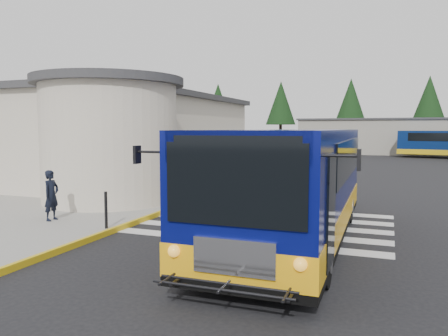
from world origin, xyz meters
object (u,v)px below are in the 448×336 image
(transit_bus, at_px, (293,188))
(bollard, at_px, (106,210))
(pedestrian_b, at_px, (121,183))
(far_bus_a, at_px, (448,143))
(pedestrian_a, at_px, (51,195))

(transit_bus, xyz_separation_m, bollard, (-5.14, -1.08, -0.74))
(pedestrian_b, height_order, far_bus_a, far_bus_a)
(pedestrian_a, xyz_separation_m, far_bus_a, (15.27, 38.63, 0.63))
(pedestrian_a, xyz_separation_m, bollard, (2.26, -0.34, -0.25))
(far_bus_a, bearing_deg, pedestrian_b, 169.91)
(transit_bus, bearing_deg, pedestrian_b, 164.06)
(pedestrian_a, bearing_deg, pedestrian_b, -19.03)
(bollard, bearing_deg, far_bus_a, 71.53)
(pedestrian_a, height_order, bollard, pedestrian_a)
(transit_bus, distance_m, pedestrian_b, 6.84)
(far_bus_a, bearing_deg, transit_bus, -179.99)
(far_bus_a, bearing_deg, bollard, 173.28)
(pedestrian_b, height_order, bollard, pedestrian_b)
(transit_bus, xyz_separation_m, pedestrian_b, (-6.59, 1.80, -0.35))
(pedestrian_a, height_order, far_bus_a, far_bus_a)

